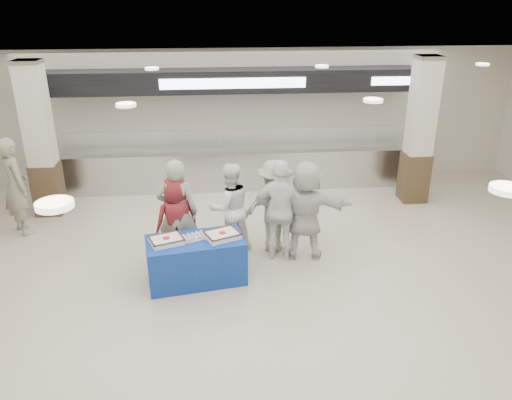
{
  "coord_description": "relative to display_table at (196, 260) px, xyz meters",
  "views": [
    {
      "loc": [
        -0.49,
        -5.99,
        4.42
      ],
      "look_at": [
        0.19,
        1.6,
        1.21
      ],
      "focal_mm": 35.0,
      "sensor_mm": 36.0,
      "label": 1
    }
  ],
  "objects": [
    {
      "name": "ground",
      "position": [
        0.83,
        -1.16,
        -0.38
      ],
      "size": [
        14.0,
        14.0,
        0.0
      ],
      "primitive_type": "plane",
      "color": "beige",
      "rests_on": "ground"
    },
    {
      "name": "serving_line",
      "position": [
        0.83,
        4.24,
        0.78
      ],
      "size": [
        8.7,
        0.85,
        2.8
      ],
      "color": "#BABCC1",
      "rests_on": "ground"
    },
    {
      "name": "column_left",
      "position": [
        -3.17,
        3.04,
        1.15
      ],
      "size": [
        0.55,
        0.55,
        3.2
      ],
      "color": "#382919",
      "rests_on": "ground"
    },
    {
      "name": "column_right",
      "position": [
        4.83,
        3.04,
        1.15
      ],
      "size": [
        0.55,
        0.55,
        3.2
      ],
      "color": "#382919",
      "rests_on": "ground"
    },
    {
      "name": "display_table",
      "position": [
        0.0,
        0.0,
        0.0
      ],
      "size": [
        1.66,
        1.03,
        0.75
      ],
      "primitive_type": "cube",
      "rotation": [
        0.0,
        0.0,
        0.17
      ],
      "color": "#163D98",
      "rests_on": "ground"
    },
    {
      "name": "sheet_cake_left",
      "position": [
        -0.44,
        -0.07,
        0.43
      ],
      "size": [
        0.6,
        0.53,
        0.1
      ],
      "color": "white",
      "rests_on": "display_table"
    },
    {
      "name": "sheet_cake_right",
      "position": [
        0.44,
        0.03,
        0.43
      ],
      "size": [
        0.63,
        0.57,
        0.1
      ],
      "color": "white",
      "rests_on": "display_table"
    },
    {
      "name": "cupcake_tray",
      "position": [
        -0.01,
        0.05,
        0.41
      ],
      "size": [
        0.47,
        0.42,
        0.06
      ],
      "color": "#B8B8BD",
      "rests_on": "display_table"
    },
    {
      "name": "civilian_maroon",
      "position": [
        -0.32,
        0.64,
        0.42
      ],
      "size": [
        0.92,
        0.78,
        1.6
      ],
      "primitive_type": "imported",
      "rotation": [
        0.0,
        0.0,
        3.56
      ],
      "color": "maroon",
      "rests_on": "ground"
    },
    {
      "name": "soldier_a",
      "position": [
        -0.3,
        0.64,
        0.57
      ],
      "size": [
        0.74,
        0.54,
        1.9
      ],
      "primitive_type": "imported",
      "rotation": [
        0.0,
        0.0,
        3.02
      ],
      "color": "gray",
      "rests_on": "ground"
    },
    {
      "name": "chef_tall",
      "position": [
        0.61,
        1.05,
        0.46
      ],
      "size": [
        0.95,
        0.83,
        1.66
      ],
      "primitive_type": "imported",
      "rotation": [
        0.0,
        0.0,
        3.42
      ],
      "color": "white",
      "rests_on": "ground"
    },
    {
      "name": "chef_short",
      "position": [
        1.47,
        0.64,
        0.53
      ],
      "size": [
        1.14,
        0.68,
        1.82
      ],
      "primitive_type": "imported",
      "rotation": [
        0.0,
        0.0,
        2.91
      ],
      "color": "white",
      "rests_on": "ground"
    },
    {
      "name": "soldier_b",
      "position": [
        1.4,
        0.97,
        0.48
      ],
      "size": [
        1.26,
        0.97,
        1.72
      ],
      "primitive_type": "imported",
      "rotation": [
        0.0,
        0.0,
        2.81
      ],
      "color": "gray",
      "rests_on": "ground"
    },
    {
      "name": "civilian_white",
      "position": [
        1.9,
        0.64,
        0.52
      ],
      "size": [
        1.71,
        0.7,
        1.8
      ],
      "primitive_type": "imported",
      "rotation": [
        0.0,
        0.0,
        3.04
      ],
      "color": "silver",
      "rests_on": "ground"
    },
    {
      "name": "soldier_bg",
      "position": [
        -3.45,
        2.12,
        0.59
      ],
      "size": [
        0.8,
        0.84,
        1.93
      ],
      "primitive_type": "imported",
      "rotation": [
        0.0,
        0.0,
        2.23
      ],
      "color": "gray",
      "rests_on": "ground"
    }
  ]
}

